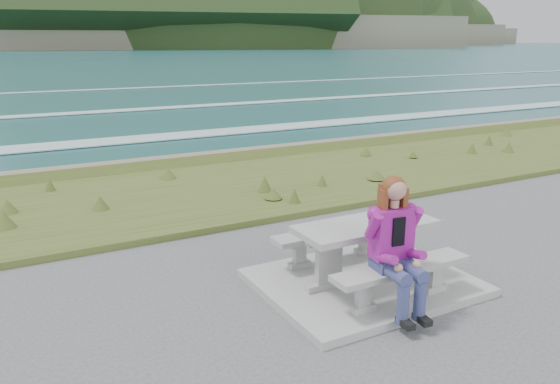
{
  "coord_description": "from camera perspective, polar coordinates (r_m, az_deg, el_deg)",
  "views": [
    {
      "loc": [
        -4.0,
        -5.13,
        3.04
      ],
      "look_at": [
        -0.57,
        1.2,
        1.03
      ],
      "focal_mm": 35.0,
      "sensor_mm": 36.0,
      "label": 1
    }
  ],
  "objects": [
    {
      "name": "headland_range",
      "position": [
        447.89,
        -2.85,
        16.48
      ],
      "size": [
        729.83,
        363.95,
        195.7
      ],
      "color": "#615A48",
      "rests_on": "ground"
    },
    {
      "name": "bench_landward",
      "position": [
        6.51,
        12.58,
        -8.29
      ],
      "size": [
        1.8,
        0.35,
        0.45
      ],
      "color": "gray",
      "rests_on": "concrete_slab"
    },
    {
      "name": "seated_woman",
      "position": [
        6.21,
        12.25,
        -7.33
      ],
      "size": [
        0.52,
        0.82,
        1.52
      ],
      "rotation": [
        0.0,
        0.0,
        -0.12
      ],
      "color": "navy",
      "rests_on": "concrete_slab"
    },
    {
      "name": "picnic_table",
      "position": [
        6.92,
        8.91,
        -4.53
      ],
      "size": [
        1.8,
        0.75,
        0.75
      ],
      "color": "gray",
      "rests_on": "concrete_slab"
    },
    {
      "name": "grass_verge",
      "position": [
        11.31,
        -6.67,
        -0.11
      ],
      "size": [
        160.0,
        4.5,
        0.22
      ],
      "primitive_type": "cube",
      "color": "#3E4E1D",
      "rests_on": "ground"
    },
    {
      "name": "concrete_slab",
      "position": [
        7.16,
        8.7,
        -9.3
      ],
      "size": [
        2.6,
        2.1,
        0.1
      ],
      "primitive_type": "cube",
      "color": "gray",
      "rests_on": "ground"
    },
    {
      "name": "shore_drop",
      "position": [
        13.97,
        -11.14,
        2.73
      ],
      "size": [
        160.0,
        0.8,
        2.2
      ],
      "primitive_type": "cube",
      "color": "#615A48",
      "rests_on": "ground"
    },
    {
      "name": "ocean",
      "position": [
        30.86,
        -20.76,
        5.69
      ],
      "size": [
        1600.0,
        1600.0,
        0.09
      ],
      "color": "#20575D",
      "rests_on": "ground"
    },
    {
      "name": "bench_seaward",
      "position": [
        7.53,
        5.62,
        -4.62
      ],
      "size": [
        1.8,
        0.35,
        0.45
      ],
      "color": "gray",
      "rests_on": "concrete_slab"
    }
  ]
}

